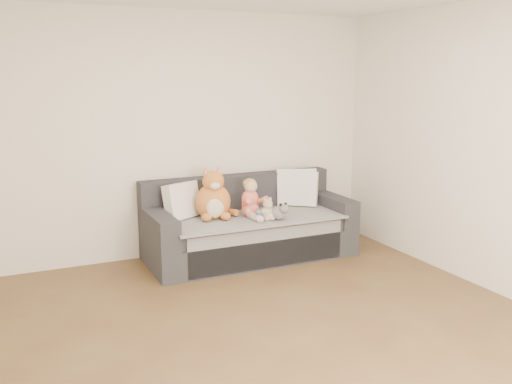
# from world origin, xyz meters

# --- Properties ---
(room_shell) EXTENTS (5.00, 5.00, 5.00)m
(room_shell) POSITION_xyz_m (0.00, 0.42, 1.30)
(room_shell) COLOR brown
(room_shell) RESTS_ON ground
(sofa) EXTENTS (2.20, 0.94, 0.85)m
(sofa) POSITION_xyz_m (0.64, 2.06, 0.31)
(sofa) COLOR #242529
(sofa) RESTS_ON ground
(cushion_left) EXTENTS (0.44, 0.35, 0.38)m
(cushion_left) POSITION_xyz_m (-0.06, 2.19, 0.66)
(cushion_left) COLOR silver
(cushion_left) RESTS_ON sofa
(cushion_right_back) EXTENTS (0.49, 0.33, 0.43)m
(cushion_right_back) POSITION_xyz_m (1.32, 2.24, 0.68)
(cushion_right_back) COLOR silver
(cushion_right_back) RESTS_ON sofa
(cushion_right_front) EXTENTS (0.46, 0.42, 0.41)m
(cushion_right_front) POSITION_xyz_m (1.33, 2.20, 0.67)
(cushion_right_front) COLOR silver
(cushion_right_front) RESTS_ON sofa
(toddler) EXTENTS (0.29, 0.42, 0.41)m
(toddler) POSITION_xyz_m (0.62, 1.93, 0.64)
(toddler) COLOR #E86552
(toddler) RESTS_ON sofa
(plush_cat) EXTENTS (0.44, 0.38, 0.57)m
(plush_cat) POSITION_xyz_m (0.24, 2.06, 0.68)
(plush_cat) COLOR #C7552C
(plush_cat) RESTS_ON sofa
(teddy_bear) EXTENTS (0.18, 0.14, 0.23)m
(teddy_bear) POSITION_xyz_m (0.72, 1.76, 0.57)
(teddy_bear) COLOR tan
(teddy_bear) RESTS_ON sofa
(plush_cow) EXTENTS (0.16, 0.24, 0.19)m
(plush_cow) POSITION_xyz_m (0.83, 1.71, 0.55)
(plush_cow) COLOR white
(plush_cow) RESTS_ON sofa
(sippy_cup) EXTENTS (0.11, 0.09, 0.12)m
(sippy_cup) POSITION_xyz_m (0.61, 1.74, 0.54)
(sippy_cup) COLOR #4A3899
(sippy_cup) RESTS_ON sofa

